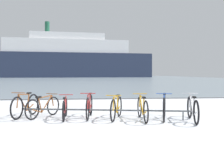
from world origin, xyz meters
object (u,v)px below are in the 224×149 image
at_px(bicycle_2, 65,108).
at_px(ferry_ship, 71,59).
at_px(bicycle_1, 43,107).
at_px(bicycle_7, 193,109).
at_px(bicycle_0, 25,105).
at_px(bicycle_4, 116,108).
at_px(bicycle_3, 89,106).
at_px(bicycle_5, 142,108).
at_px(bicycle_6, 164,107).

xyz_separation_m(bicycle_2, ferry_ship, (-5.25, 79.82, 6.00)).
distance_m(bicycle_1, bicycle_7, 4.70).
relative_size(bicycle_0, bicycle_4, 1.04).
bearing_deg(bicycle_2, bicycle_0, 160.29).
height_order(bicycle_3, bicycle_5, bicycle_3).
bearing_deg(bicycle_2, bicycle_6, -6.98).
bearing_deg(bicycle_3, bicycle_1, 169.97).
relative_size(bicycle_0, bicycle_2, 1.05).
xyz_separation_m(bicycle_7, ferry_ship, (-9.09, 80.58, 5.97)).
relative_size(bicycle_1, bicycle_5, 0.83).
relative_size(bicycle_5, ferry_ship, 0.03).
relative_size(bicycle_0, bicycle_6, 1.02).
bearing_deg(ferry_ship, bicycle_0, -87.16).
bearing_deg(bicycle_1, ferry_ship, 93.26).
bearing_deg(ferry_ship, bicycle_2, -86.23).
bearing_deg(bicycle_4, bicycle_0, 167.20).
relative_size(bicycle_1, bicycle_6, 0.88).
height_order(bicycle_0, ferry_ship, ferry_ship).
xyz_separation_m(bicycle_5, bicycle_6, (0.70, 0.05, 0.03)).
xyz_separation_m(bicycle_1, bicycle_4, (2.33, -0.54, 0.02)).
bearing_deg(bicycle_5, bicycle_2, 169.96).
height_order(bicycle_2, bicycle_4, bicycle_4).
relative_size(bicycle_1, bicycle_4, 0.90).
relative_size(bicycle_4, bicycle_5, 0.92).
bearing_deg(bicycle_0, bicycle_2, -19.71).
bearing_deg(bicycle_4, bicycle_1, 166.96).
bearing_deg(bicycle_2, ferry_ship, 93.77).
relative_size(bicycle_0, bicycle_3, 0.98).
distance_m(bicycle_3, ferry_ship, 80.18).
distance_m(bicycle_2, bicycle_4, 1.62).
relative_size(bicycle_0, bicycle_7, 0.97).
height_order(bicycle_2, bicycle_6, bicycle_6).
relative_size(bicycle_3, ferry_ship, 0.03).
xyz_separation_m(bicycle_6, ferry_ship, (-8.34, 80.20, 5.96)).
bearing_deg(bicycle_6, ferry_ship, 95.94).
bearing_deg(bicycle_3, bicycle_7, -15.42).
xyz_separation_m(bicycle_4, bicycle_6, (1.48, -0.19, 0.02)).
bearing_deg(ferry_ship, bicycle_4, -85.10).
xyz_separation_m(bicycle_1, ferry_ship, (-4.53, 79.47, 6.00)).
height_order(bicycle_0, bicycle_5, bicycle_0).
xyz_separation_m(bicycle_0, bicycle_5, (3.71, -0.90, -0.02)).
distance_m(bicycle_0, bicycle_5, 3.82).
height_order(bicycle_3, bicycle_7, bicycle_3).
bearing_deg(bicycle_1, bicycle_4, -13.04).
xyz_separation_m(bicycle_3, bicycle_6, (2.32, -0.46, 0.00)).
relative_size(bicycle_2, bicycle_4, 1.00).
height_order(bicycle_5, bicycle_7, bicycle_7).
distance_m(bicycle_2, bicycle_7, 3.91).
distance_m(bicycle_5, ferry_ship, 80.83).
xyz_separation_m(bicycle_0, bicycle_3, (2.09, -0.39, -0.00)).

